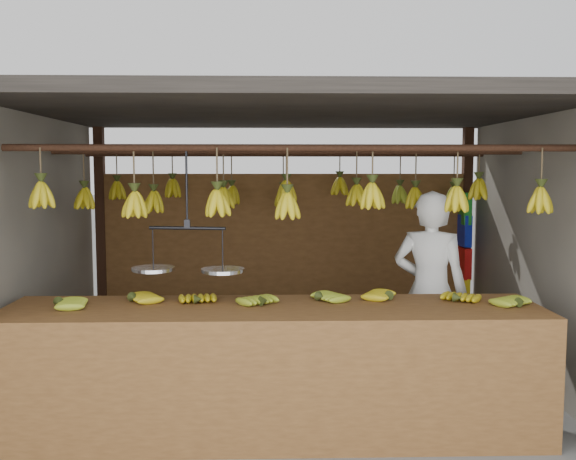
{
  "coord_description": "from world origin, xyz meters",
  "views": [
    {
      "loc": [
        -0.16,
        -5.49,
        1.86
      ],
      "look_at": [
        0.0,
        0.3,
        1.3
      ],
      "focal_mm": 40.0,
      "sensor_mm": 36.0,
      "label": 1
    }
  ],
  "objects": [
    {
      "name": "ground",
      "position": [
        0.0,
        0.0,
        0.0
      ],
      "size": [
        80.0,
        80.0,
        0.0
      ],
      "primitive_type": "plane",
      "color": "#5B5B57"
    },
    {
      "name": "stall",
      "position": [
        0.0,
        0.33,
        1.97
      ],
      "size": [
        4.3,
        3.3,
        2.4
      ],
      "color": "black",
      "rests_on": "ground"
    },
    {
      "name": "counter",
      "position": [
        -0.13,
        -1.23,
        0.71
      ],
      "size": [
        3.74,
        0.85,
        0.96
      ],
      "color": "brown",
      "rests_on": "ground"
    },
    {
      "name": "hanging_bananas",
      "position": [
        -0.0,
        -0.0,
        1.62
      ],
      "size": [
        3.64,
        2.23,
        0.39
      ],
      "color": "#B7A013",
      "rests_on": "ground"
    },
    {
      "name": "balance_scale",
      "position": [
        -0.74,
        -1.0,
        1.19
      ],
      "size": [
        0.79,
        0.37,
        0.87
      ],
      "color": "black",
      "rests_on": "ground"
    },
    {
      "name": "vendor",
      "position": [
        1.16,
        -0.28,
        0.84
      ],
      "size": [
        0.72,
        0.61,
        1.68
      ],
      "primitive_type": "imported",
      "rotation": [
        0.0,
        0.0,
        2.74
      ],
      "color": "white",
      "rests_on": "ground"
    },
    {
      "name": "bag_bundles",
      "position": [
        1.94,
        1.35,
        0.99
      ],
      "size": [
        0.08,
        0.26,
        1.26
      ],
      "color": "#199926",
      "rests_on": "ground"
    }
  ]
}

